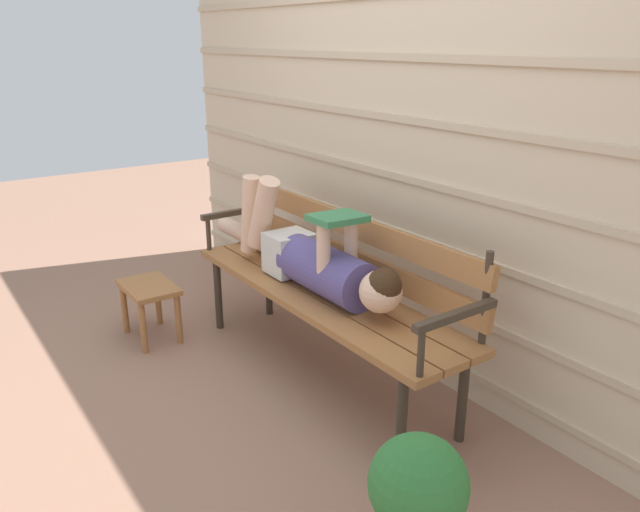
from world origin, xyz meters
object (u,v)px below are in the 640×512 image
Objects in this scene: reclining_person at (311,258)px; footstool at (149,296)px; park_bench at (331,280)px; potted_plant at (417,502)px.

footstool is at bearing -146.37° from reclining_person.
footstool is (-0.91, -0.62, -0.25)m from park_bench.
footstool is at bearing -145.73° from park_bench.
potted_plant is at bearing 1.83° from footstool.
park_bench is at bearing 40.32° from reclining_person.
reclining_person is 3.32× the size of potted_plant.
park_bench reaches higher than potted_plant.
park_bench is at bearing 34.27° from footstool.
park_bench is 4.73× the size of footstool.
footstool is at bearing -178.17° from potted_plant.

